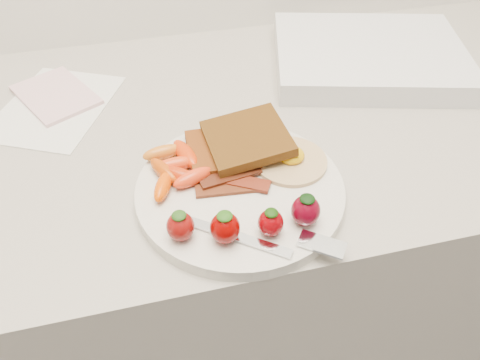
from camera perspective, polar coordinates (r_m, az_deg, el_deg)
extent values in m
cube|color=gray|center=(1.07, -3.33, -12.72)|extent=(2.00, 0.60, 0.90)
cylinder|color=beige|center=(0.61, 0.00, -1.29)|extent=(0.27, 0.27, 0.02)
cube|color=#4D2505|center=(0.64, -2.19, 3.63)|extent=(0.09, 0.09, 0.01)
cube|color=#3F1E0E|center=(0.64, 0.85, 5.12)|extent=(0.11, 0.11, 0.03)
cylinder|color=beige|center=(0.64, 6.15, 2.33)|extent=(0.12, 0.12, 0.01)
ellipsoid|color=#D8A007|center=(0.63, 6.28, 3.04)|extent=(0.04, 0.04, 0.02)
cube|color=black|center=(0.60, -1.51, -1.06)|extent=(0.08, 0.03, 0.00)
cube|color=#491307|center=(0.60, -0.20, -0.15)|extent=(0.08, 0.06, 0.00)
cube|color=black|center=(0.61, -1.16, 0.50)|extent=(0.08, 0.03, 0.00)
ellipsoid|color=#E54013|center=(0.62, -7.98, 1.87)|extent=(0.06, 0.02, 0.02)
ellipsoid|color=#BA2A07|center=(0.61, -7.64, 0.64)|extent=(0.06, 0.05, 0.02)
ellipsoid|color=#E94C00|center=(0.60, -9.35, -0.73)|extent=(0.04, 0.06, 0.02)
ellipsoid|color=red|center=(0.64, -6.65, 3.17)|extent=(0.04, 0.07, 0.02)
ellipsoid|color=#CB6819|center=(0.64, -9.41, 3.34)|extent=(0.06, 0.03, 0.02)
ellipsoid|color=red|center=(0.60, -5.74, 0.30)|extent=(0.06, 0.04, 0.02)
ellipsoid|color=#B84005|center=(0.62, -9.27, 1.15)|extent=(0.04, 0.06, 0.02)
ellipsoid|color=maroon|center=(0.54, -7.28, -5.64)|extent=(0.03, 0.03, 0.04)
ellipsoid|color=#204712|center=(0.52, -7.46, -4.32)|extent=(0.02, 0.02, 0.01)
ellipsoid|color=#700100|center=(0.53, -1.84, -5.85)|extent=(0.03, 0.03, 0.04)
ellipsoid|color=#215010|center=(0.51, -1.88, -4.42)|extent=(0.02, 0.02, 0.01)
ellipsoid|color=#700106|center=(0.54, 3.76, -5.24)|extent=(0.03, 0.03, 0.03)
ellipsoid|color=#123406|center=(0.53, 3.85, -4.01)|extent=(0.02, 0.02, 0.01)
ellipsoid|color=#550111|center=(0.55, 8.01, -3.72)|extent=(0.03, 0.03, 0.04)
ellipsoid|color=black|center=(0.54, 8.21, -2.29)|extent=(0.02, 0.02, 0.01)
cube|color=silver|center=(0.54, -0.14, -6.97)|extent=(0.11, 0.09, 0.00)
cube|color=white|center=(0.54, 9.96, -7.72)|extent=(0.06, 0.05, 0.00)
cube|color=silver|center=(0.82, -21.60, 8.30)|extent=(0.24, 0.26, 0.00)
cube|color=beige|center=(0.85, -21.57, 9.64)|extent=(0.16, 0.17, 0.01)
cube|color=silver|center=(0.90, 15.44, 14.36)|extent=(0.39, 0.34, 0.04)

